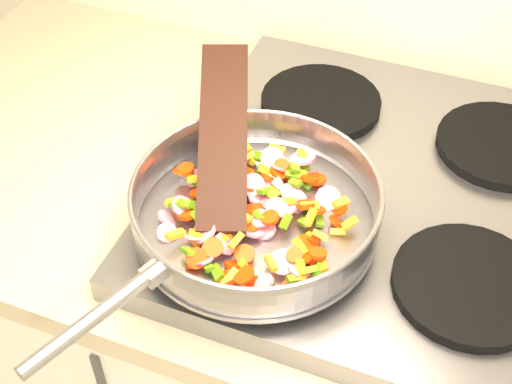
% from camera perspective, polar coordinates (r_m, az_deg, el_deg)
% --- Properties ---
extents(cooktop, '(0.60, 0.60, 0.04)m').
position_cam_1_polar(cooktop, '(1.03, 10.12, -0.31)').
color(cooktop, '#939399').
rests_on(cooktop, counter_top).
extents(grate_fl, '(0.19, 0.19, 0.02)m').
position_cam_1_polar(grate_fl, '(0.94, -0.00, -2.50)').
color(grate_fl, black).
rests_on(grate_fl, cooktop).
extents(grate_fr, '(0.19, 0.19, 0.02)m').
position_cam_1_polar(grate_fr, '(0.91, 16.70, -7.11)').
color(grate_fr, black).
rests_on(grate_fr, cooktop).
extents(grate_bl, '(0.19, 0.19, 0.02)m').
position_cam_1_polar(grate_bl, '(1.14, 5.21, 7.15)').
color(grate_bl, black).
rests_on(grate_bl, cooktop).
extents(grate_br, '(0.19, 0.19, 0.02)m').
position_cam_1_polar(grate_br, '(1.12, 19.02, 3.58)').
color(grate_br, black).
rests_on(grate_br, cooktop).
extents(saute_pan, '(0.37, 0.51, 0.06)m').
position_cam_1_polar(saute_pan, '(0.90, -0.08, -1.08)').
color(saute_pan, '#9E9EA5').
rests_on(saute_pan, grate_fl).
extents(vegetable_heap, '(0.26, 0.26, 0.05)m').
position_cam_1_polar(vegetable_heap, '(0.92, -0.14, -1.27)').
color(vegetable_heap, '#FD3305').
rests_on(vegetable_heap, saute_pan).
extents(wooden_spatula, '(0.16, 0.27, 0.11)m').
position_cam_1_polar(wooden_spatula, '(0.95, -2.64, 4.64)').
color(wooden_spatula, black).
rests_on(wooden_spatula, saute_pan).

